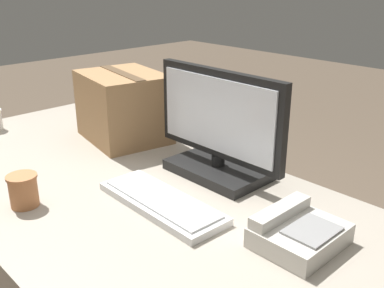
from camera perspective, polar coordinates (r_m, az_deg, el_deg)
name	(u,v)px	position (r m, az deg, el deg)	size (l,w,h in m)	color
office_desk	(120,274)	(1.68, -9.16, -15.98)	(1.80, 0.90, 0.74)	#A89E8E
monitor	(218,133)	(1.45, 3.37, 1.43)	(0.51, 0.21, 0.35)	black
keyboard	(162,202)	(1.31, -3.83, -7.34)	(0.43, 0.16, 0.03)	silver
desk_phone	(298,232)	(1.16, 13.28, -10.88)	(0.18, 0.21, 0.08)	beige
paper_cup_right	(23,190)	(1.38, -20.63, -5.54)	(0.09, 0.09, 0.10)	#BC7547
cardboard_box	(124,106)	(1.81, -8.69, 4.74)	(0.38, 0.33, 0.27)	#9E754C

